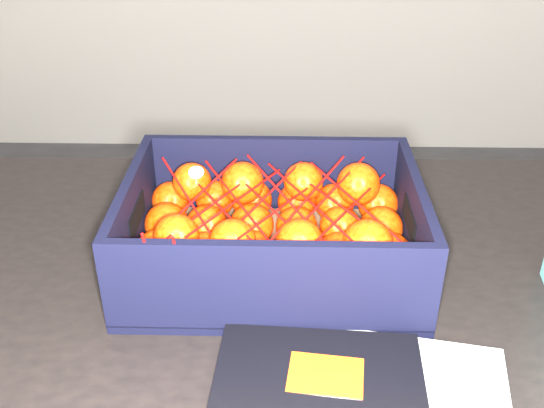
{
  "coord_description": "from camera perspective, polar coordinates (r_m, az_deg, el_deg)",
  "views": [
    {
      "loc": [
        -0.33,
        -0.89,
        1.24
      ],
      "look_at": [
        -0.34,
        -0.25,
        0.86
      ],
      "focal_mm": 41.78,
      "sensor_mm": 36.0,
      "label": 1
    }
  ],
  "objects": [
    {
      "name": "table",
      "position": [
        0.83,
        3.73,
        -14.54
      ],
      "size": [
        1.21,
        0.82,
        0.75
      ],
      "color": "black",
      "rests_on": "ground"
    },
    {
      "name": "produce_crate",
      "position": [
        0.81,
        0.05,
        -3.26
      ],
      "size": [
        0.37,
        0.27,
        0.12
      ],
      "color": "brown",
      "rests_on": "table"
    },
    {
      "name": "clementine_heap",
      "position": [
        0.8,
        0.23,
        -2.61
      ],
      "size": [
        0.35,
        0.26,
        0.1
      ],
      "color": "#FF3305",
      "rests_on": "produce_crate"
    },
    {
      "name": "mesh_net",
      "position": [
        0.77,
        -0.53,
        0.0
      ],
      "size": [
        0.3,
        0.24,
        0.09
      ],
      "color": "red",
      "rests_on": "clementine_heap"
    }
  ]
}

